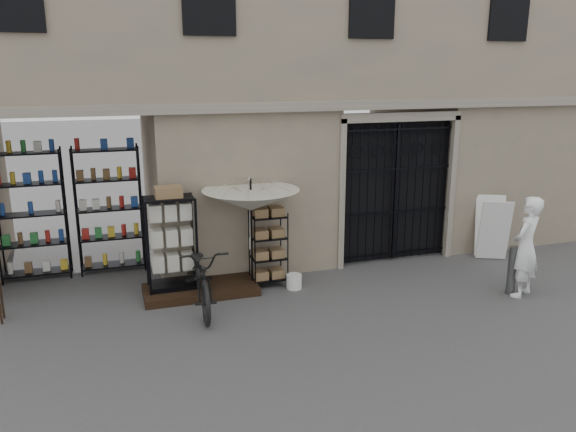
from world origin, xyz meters
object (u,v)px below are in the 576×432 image
object	(u,v)px
wire_rack	(268,250)
white_bucket	(294,281)
bicycle	(203,307)
display_cabinet	(171,248)
steel_bollard	(512,270)
easel_sign	(492,228)
shopkeeper	(520,295)
market_umbrella	(251,194)

from	to	relation	value
wire_rack	white_bucket	xyz separation A→B (m)	(0.39, -0.32, -0.56)
wire_rack	bicycle	bearing A→B (deg)	-177.06
display_cabinet	steel_bollard	size ratio (longest dim) A/B	2.02
steel_bollard	easel_sign	size ratio (longest dim) A/B	0.68
shopkeeper	bicycle	bearing A→B (deg)	-41.74
wire_rack	steel_bollard	size ratio (longest dim) A/B	1.60
market_umbrella	white_bucket	size ratio (longest dim) A/B	8.82
wire_rack	easel_sign	xyz separation A→B (m)	(4.91, 0.01, -0.02)
easel_sign	display_cabinet	bearing A→B (deg)	-156.01
shopkeeper	easel_sign	bearing A→B (deg)	-141.21
white_bucket	easel_sign	distance (m)	4.55
display_cabinet	white_bucket	xyz separation A→B (m)	(2.14, -0.36, -0.75)
steel_bollard	shopkeeper	distance (m)	0.47
white_bucket	display_cabinet	bearing A→B (deg)	170.41
bicycle	white_bucket	bearing A→B (deg)	13.05
display_cabinet	wire_rack	distance (m)	1.76
market_umbrella	steel_bollard	bearing A→B (deg)	-21.05
white_bucket	bicycle	world-z (taller)	bicycle
wire_rack	white_bucket	size ratio (longest dim) A/B	5.06
wire_rack	white_bucket	world-z (taller)	wire_rack
market_umbrella	shopkeeper	size ratio (longest dim) A/B	1.36
wire_rack	market_umbrella	distance (m)	1.13
wire_rack	market_umbrella	xyz separation A→B (m)	(-0.33, -0.08, 1.08)
display_cabinet	steel_bollard	xyz separation A→B (m)	(5.76, -1.79, -0.45)
wire_rack	shopkeeper	size ratio (longest dim) A/B	0.78
shopkeeper	easel_sign	world-z (taller)	easel_sign
shopkeeper	wire_rack	bearing A→B (deg)	-53.33
market_umbrella	steel_bollard	distance (m)	4.84
shopkeeper	easel_sign	size ratio (longest dim) A/B	1.39
bicycle	steel_bollard	world-z (taller)	bicycle
display_cabinet	market_umbrella	xyz separation A→B (m)	(1.41, -0.12, 0.88)
steel_bollard	shopkeeper	xyz separation A→B (m)	(0.13, -0.12, -0.44)
white_bucket	bicycle	distance (m)	1.77
white_bucket	bicycle	size ratio (longest dim) A/B	0.13
bicycle	shopkeeper	size ratio (longest dim) A/B	1.20
bicycle	easel_sign	size ratio (longest dim) A/B	1.68
display_cabinet	market_umbrella	bearing A→B (deg)	-4.31
market_umbrella	easel_sign	bearing A→B (deg)	0.95
display_cabinet	shopkeeper	bearing A→B (deg)	-17.48
wire_rack	market_umbrella	bearing A→B (deg)	171.48
display_cabinet	easel_sign	world-z (taller)	display_cabinet
shopkeeper	display_cabinet	bearing A→B (deg)	-46.98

